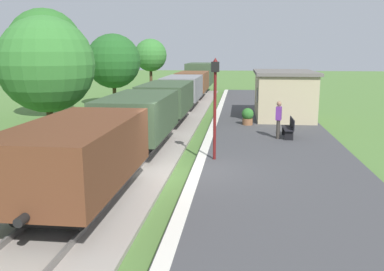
% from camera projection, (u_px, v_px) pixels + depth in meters
% --- Properties ---
extents(ground_plane, '(160.00, 160.00, 0.00)m').
position_uv_depth(ground_plane, '(185.00, 177.00, 13.88)').
color(ground_plane, '#517A38').
extents(platform_slab, '(6.00, 60.00, 0.25)m').
position_uv_depth(platform_slab, '(281.00, 177.00, 13.50)').
color(platform_slab, '#424244').
rests_on(platform_slab, ground).
extents(platform_edge_stripe, '(0.36, 60.00, 0.01)m').
position_uv_depth(platform_edge_stripe, '(197.00, 170.00, 13.79)').
color(platform_edge_stripe, silver).
rests_on(platform_edge_stripe, platform_slab).
extents(track_ballast, '(3.80, 60.00, 0.12)m').
position_uv_depth(track_ballast, '(116.00, 173.00, 14.14)').
color(track_ballast, '#9E9389').
rests_on(track_ballast, ground).
extents(rail_near, '(0.07, 60.00, 0.14)m').
position_uv_depth(rail_near, '(136.00, 170.00, 14.04)').
color(rail_near, slate).
rests_on(rail_near, track_ballast).
extents(rail_far, '(0.07, 60.00, 0.14)m').
position_uv_depth(rail_far, '(95.00, 169.00, 14.20)').
color(rail_far, slate).
rests_on(rail_far, track_ballast).
extents(freight_train, '(2.50, 39.20, 2.72)m').
position_uv_depth(freight_train, '(177.00, 93.00, 27.56)').
color(freight_train, brown).
rests_on(freight_train, rail_near).
extents(station_hut, '(3.50, 5.80, 2.78)m').
position_uv_depth(station_hut, '(283.00, 94.00, 24.76)').
color(station_hut, tan).
rests_on(station_hut, platform_slab).
extents(bench_near_hut, '(0.42, 1.50, 0.91)m').
position_uv_depth(bench_near_hut, '(289.00, 128.00, 18.96)').
color(bench_near_hut, black).
rests_on(bench_near_hut, platform_slab).
extents(bench_down_platform, '(0.42, 1.50, 0.91)m').
position_uv_depth(bench_down_platform, '(272.00, 100.00, 29.74)').
color(bench_down_platform, black).
rests_on(bench_down_platform, platform_slab).
extents(person_waiting, '(0.31, 0.42, 1.71)m').
position_uv_depth(person_waiting, '(279.00, 118.00, 18.71)').
color(person_waiting, '#38332D').
rests_on(person_waiting, platform_slab).
extents(potted_planter, '(0.64, 0.64, 0.92)m').
position_uv_depth(potted_planter, '(248.00, 116.00, 22.29)').
color(potted_planter, brown).
rests_on(potted_planter, platform_slab).
extents(lamp_post_near, '(0.28, 0.28, 3.70)m').
position_uv_depth(lamp_post_near, '(215.00, 90.00, 14.71)').
color(lamp_post_near, '#591414').
rests_on(lamp_post_near, platform_slab).
extents(tree_trackside_mid, '(4.04, 4.04, 5.64)m').
position_uv_depth(tree_trackside_mid, '(46.00, 65.00, 17.31)').
color(tree_trackside_mid, '#4C3823').
rests_on(tree_trackside_mid, ground).
extents(tree_trackside_far, '(4.45, 4.45, 6.71)m').
position_uv_depth(tree_trackside_far, '(45.00, 46.00, 24.83)').
color(tree_trackside_far, '#4C3823').
rests_on(tree_trackside_far, ground).
extents(tree_field_left, '(4.09, 4.09, 5.50)m').
position_uv_depth(tree_field_left, '(113.00, 61.00, 31.06)').
color(tree_field_left, '#4C3823').
rests_on(tree_field_left, ground).
extents(tree_field_distant, '(3.10, 3.10, 5.37)m').
position_uv_depth(tree_field_distant, '(151.00, 55.00, 39.46)').
color(tree_field_distant, '#4C3823').
rests_on(tree_field_distant, ground).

